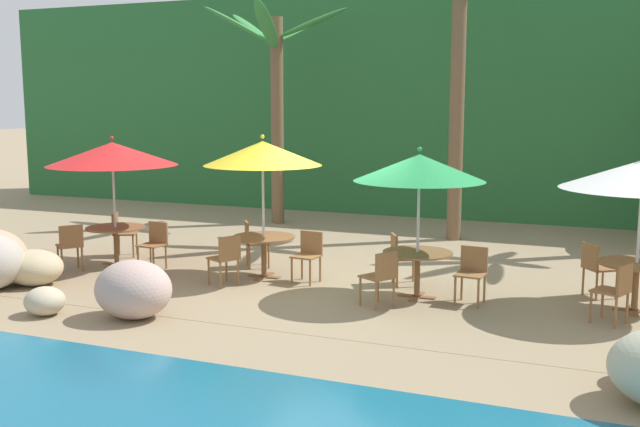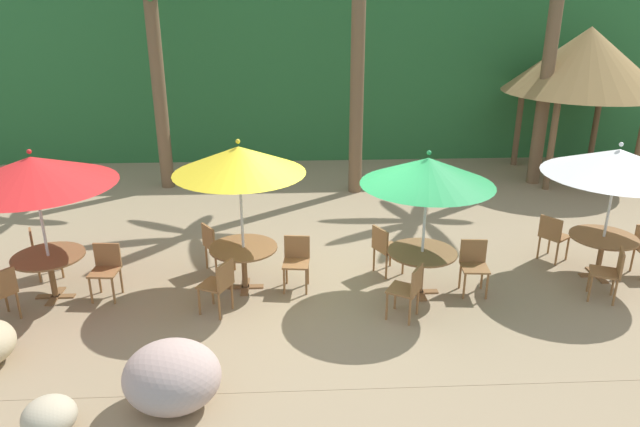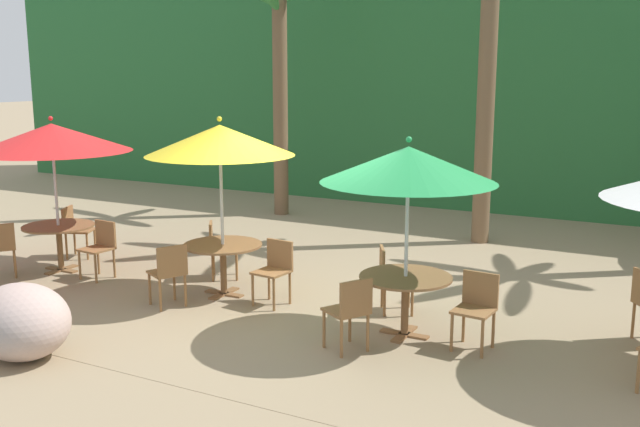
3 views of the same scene
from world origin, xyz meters
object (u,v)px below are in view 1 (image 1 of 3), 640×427
object	(u,v)px
dining_table_white	(636,271)
dining_table_yellow	(264,243)
chair_red_seaward	(155,242)
chair_yellow_left	(226,256)
chair_green_inland	(400,255)
chair_white_inland	(596,266)
chair_green_left	(381,275)
chair_yellow_seaward	(309,253)
palm_tree_nearest	(276,81)
palm_tree_second	(458,46)
dining_table_red	(116,233)
umbrella_red	(112,154)
chair_red_inland	(121,231)
chair_yellow_inland	(253,240)
chair_red_left	(70,244)
chair_white_left	(616,289)
chair_green_seaward	(472,270)
umbrella_yellow	(263,153)
dining_table_green	(417,260)
umbrella_green	(419,168)

from	to	relation	value
dining_table_white	dining_table_yellow	bearing A→B (deg)	-178.79
chair_red_seaward	chair_yellow_left	world-z (taller)	same
chair_green_inland	chair_white_inland	size ratio (longest dim) A/B	1.00
chair_green_left	chair_yellow_seaward	bearing A→B (deg)	146.32
palm_tree_nearest	palm_tree_second	xyz separation A→B (m)	(4.65, -0.57, 0.69)
chair_white_inland	dining_table_red	bearing A→B (deg)	-173.72
dining_table_white	chair_white_inland	bearing A→B (deg)	132.38
chair_white_inland	palm_tree_nearest	world-z (taller)	palm_tree_nearest
umbrella_red	chair_red_inland	size ratio (longest dim) A/B	2.81
chair_yellow_inland	chair_green_left	distance (m)	3.51
chair_yellow_inland	chair_white_inland	xyz separation A→B (m)	(6.00, 0.10, 0.00)
dining_table_yellow	dining_table_white	world-z (taller)	same
chair_red_left	chair_green_inland	xyz separation A→B (m)	(5.84, 1.29, 0.00)
chair_yellow_inland	chair_yellow_seaward	bearing A→B (deg)	-24.97
chair_yellow_seaward	chair_green_inland	xyz separation A→B (m)	(1.51, 0.39, 0.00)
chair_yellow_seaward	chair_white_left	bearing A→B (deg)	-7.96
chair_green_inland	chair_white_left	bearing A→B (deg)	-17.64
chair_green_seaward	palm_tree_second	distance (m)	6.55
chair_green_seaward	chair_white_inland	world-z (taller)	same
dining_table_red	umbrella_yellow	world-z (taller)	umbrella_yellow
chair_red_inland	dining_table_green	size ratio (longest dim) A/B	0.79
chair_green_seaward	chair_green_inland	world-z (taller)	same
umbrella_red	palm_tree_nearest	xyz separation A→B (m)	(0.70, 5.63, 1.47)
chair_yellow_left	dining_table_green	world-z (taller)	chair_yellow_left
dining_table_yellow	palm_tree_nearest	xyz separation A→B (m)	(-2.32, 5.46, 2.97)
chair_red_seaward	chair_yellow_left	xyz separation A→B (m)	(1.86, -0.65, 0.00)
chair_red_left	chair_green_inland	world-z (taller)	same
chair_green_seaward	dining_table_white	distance (m)	2.36
chair_red_inland	palm_tree_nearest	distance (m)	5.89
chair_yellow_seaward	chair_white_inland	world-z (taller)	same
chair_red_left	palm_tree_nearest	world-z (taller)	palm_tree_nearest
chair_yellow_inland	dining_table_green	size ratio (longest dim) A/B	0.79
chair_red_left	chair_white_inland	size ratio (longest dim) A/B	1.00
umbrella_green	dining_table_white	xyz separation A→B (m)	(3.18, 0.44, -1.45)
umbrella_yellow	dining_table_yellow	bearing A→B (deg)	20.56
chair_red_inland	chair_green_seaward	bearing A→B (deg)	-6.85
umbrella_yellow	palm_tree_nearest	world-z (taller)	palm_tree_nearest
umbrella_green	palm_tree_second	bearing A→B (deg)	95.67
chair_yellow_seaward	dining_table_white	size ratio (longest dim) A/B	0.79
umbrella_yellow	chair_white_left	xyz separation A→B (m)	(5.76, -0.69, -1.68)
chair_red_inland	dining_table_yellow	size ratio (longest dim) A/B	0.79
dining_table_red	chair_yellow_left	size ratio (longest dim) A/B	1.26
chair_red_seaward	chair_yellow_seaward	bearing A→B (deg)	2.88
chair_yellow_seaward	chair_white_inland	xyz separation A→B (m)	(4.60, 0.76, 0.00)
dining_table_red	palm_tree_nearest	bearing A→B (deg)	82.92
chair_green_inland	palm_tree_nearest	bearing A→B (deg)	132.79
chair_green_left	chair_white_left	size ratio (longest dim) A/B	1.00
chair_red_seaward	chair_white_left	bearing A→B (deg)	-3.86
chair_white_inland	chair_white_left	size ratio (longest dim) A/B	1.00
chair_yellow_inland	palm_tree_second	world-z (taller)	palm_tree_second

